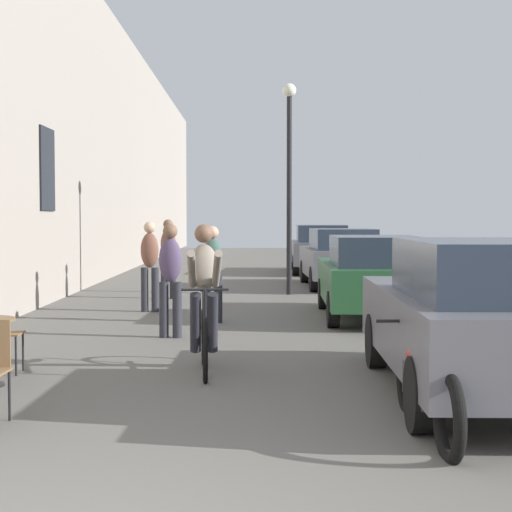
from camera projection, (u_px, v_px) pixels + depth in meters
building_facade_left at (51, 118)px, 17.71m from camera, size 0.54×68.00×8.01m
cyclist_on_bicycle at (204, 301)px, 9.32m from camera, size 0.52×1.76×1.74m
pedestrian_near at (170, 274)px, 11.87m from camera, size 0.36×0.26×1.70m
pedestrian_mid at (212, 268)px, 13.56m from camera, size 0.36×0.27×1.65m
pedestrian_far at (150, 261)px, 15.17m from camera, size 0.34×0.24×1.72m
pedestrian_furthest at (168, 254)px, 17.66m from camera, size 0.37×0.28×1.76m
street_lamp at (289, 161)px, 18.52m from camera, size 0.32×0.32×4.90m
parked_car_nearest at (482, 316)px, 7.88m from camera, size 1.98×4.48×1.57m
parked_car_second at (372, 275)px, 14.19m from camera, size 1.86×4.19×1.47m
parked_car_third at (340, 257)px, 20.57m from camera, size 1.86×4.29×1.52m
parked_car_fourth at (320, 248)px, 26.01m from camera, size 1.99×4.46×1.57m
parked_motorcycle at (427, 384)px, 6.61m from camera, size 0.62×2.15×0.92m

